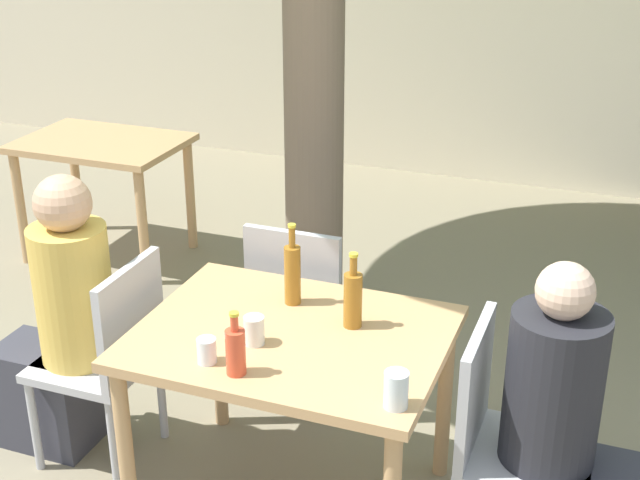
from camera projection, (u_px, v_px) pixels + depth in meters
The scene contains 13 objects.
dining_table_front at pixel (291, 356), 3.31m from camera, with size 1.14×0.88×0.77m.
dining_table_back at pixel (103, 160), 5.51m from camera, with size 0.99×0.70×0.77m.
patio_chair_0 at pixel (111, 351), 3.63m from camera, with size 0.44×0.44×0.92m.
patio_chair_1 at pixel (504, 434), 3.11m from camera, with size 0.44×0.44×0.92m.
patio_chair_2 at pixel (302, 302), 4.02m from camera, with size 0.44×0.44×0.92m.
person_seated_0 at pixel (61, 331), 3.69m from camera, with size 0.56×0.31×1.26m.
person_seated_1 at pixel (574, 446), 3.03m from camera, with size 0.56×0.33×1.20m.
amber_bottle_0 at pixel (353, 298), 3.27m from camera, with size 0.07×0.07×0.30m.
soda_bottle_1 at pixel (236, 350), 2.98m from camera, with size 0.07×0.07×0.23m.
amber_bottle_2 at pixel (292, 273), 3.44m from camera, with size 0.06×0.06×0.33m.
drinking_glass_0 at pixel (254, 330), 3.18m from camera, with size 0.08×0.08×0.11m.
drinking_glass_1 at pixel (396, 390), 2.81m from camera, with size 0.08×0.08×0.12m.
drinking_glass_2 at pixel (207, 351), 3.06m from camera, with size 0.07×0.07×0.09m.
Camera 1 is at (1.11, -2.64, 2.39)m, focal length 50.00 mm.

